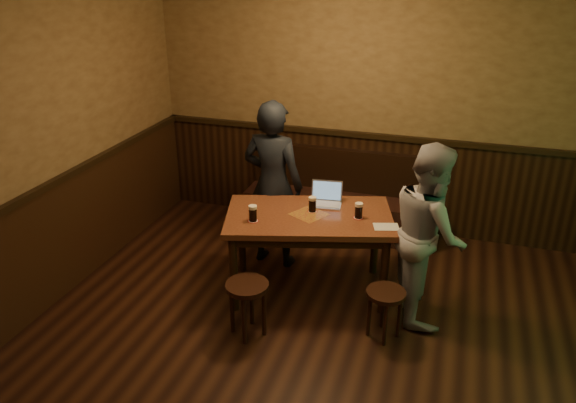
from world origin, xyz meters
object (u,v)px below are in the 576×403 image
Objects in this scene: stool_left at (247,294)px; person_suit at (273,185)px; person_grey at (428,233)px; bench at (340,206)px; pint_left at (253,213)px; pint_mid at (312,204)px; pint_right at (359,211)px; pub_table at (309,225)px; laptop at (326,198)px; stool_right at (385,300)px.

person_suit is at bearing 99.01° from stool_left.
stool_left is 1.65m from person_grey.
pint_left is at bearing -104.97° from bench.
stool_left is 1.06m from pint_mid.
person_grey reaches higher than pint_right.
person_suit is (-0.52, 0.38, -0.02)m from pint_mid.
pub_table is 11.44× the size of pint_right.
pint_mid is 0.46× the size of laptop.
pint_mid is 0.09× the size of person_grey.
person_suit is (-1.32, 0.95, 0.51)m from stool_right.
pint_left is 1.03× the size of pint_right.
pint_right is 0.65m from person_grey.
pint_right is (0.44, -0.00, 0.00)m from pint_mid.
stool_left is at bearing -130.65° from pint_right.
pint_mid is at bearing 38.03° from pint_left.
pint_left is 0.10× the size of person_grey.
stool_right is at bearing -35.43° from pint_mid.
pub_table is 0.56m from pint_left.
laptop is at bearing 70.26° from stool_left.
person_suit is at bearing -118.73° from bench.
pub_table is 1.09m from person_grey.
stool_left is at bearing -164.38° from stool_right.
stool_left is 1.10× the size of stool_right.
pub_table is 1.06× the size of person_grey.
laptop is (-0.36, 0.22, -0.02)m from pint_right.
bench is 1.43m from pub_table.
stool_right is 0.28× the size of person_grey.
pub_table is 3.42× the size of stool_left.
pint_right is (0.75, 0.88, 0.49)m from stool_left.
bench is 4.41× the size of stool_left.
stool_right is 0.26× the size of person_suit.
pint_right is (-0.36, 0.56, 0.53)m from stool_right.
bench is 14.75× the size of pint_right.
laptop is at bearing 170.16° from person_suit.
pint_left is at bearing 100.25° from person_suit.
person_suit reaches higher than person_grey.
pub_table is at bearing 71.46° from person_grey.
stool_left is at bearing 102.41° from person_grey.
stool_right is 1.38m from pint_left.
pint_right is at bearing -0.64° from pint_mid.
person_grey is at bearing 29.58° from stool_left.
laptop reaches higher than pub_table.
stool_left is at bearing -116.69° from laptop.
pub_table is at bearing 69.43° from stool_left.
pint_left is (-0.44, -1.66, 0.58)m from bench.
laptop is at bearing 56.64° from pub_table.
pub_table is 0.69m from person_suit.
pint_mid reaches higher than stool_right.
person_grey is (0.63, -0.09, -0.08)m from pint_right.
laptop is at bearing -85.31° from bench.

